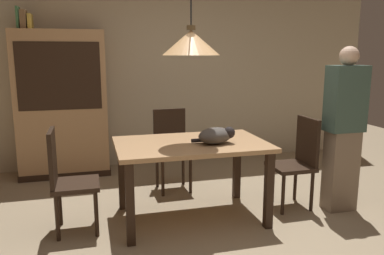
{
  "coord_description": "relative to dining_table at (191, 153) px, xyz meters",
  "views": [
    {
      "loc": [
        -1.0,
        -2.8,
        1.57
      ],
      "look_at": [
        -0.04,
        0.78,
        0.85
      ],
      "focal_mm": 36.0,
      "sensor_mm": 36.0,
      "label": 1
    }
  ],
  "objects": [
    {
      "name": "book_yellow_short",
      "position": [
        -1.54,
        1.74,
        1.29
      ],
      "size": [
        0.04,
        0.2,
        0.18
      ],
      "primitive_type": "cube",
      "color": "gold",
      "rests_on": "hutch_bookcase"
    },
    {
      "name": "book_green_slim",
      "position": [
        -1.67,
        1.74,
        1.33
      ],
      "size": [
        0.03,
        0.2,
        0.26
      ],
      "primitive_type": "cube",
      "color": "#427A4C",
      "rests_on": "hutch_bookcase"
    },
    {
      "name": "dining_table",
      "position": [
        0.0,
        0.0,
        0.0
      ],
      "size": [
        1.4,
        0.9,
        0.75
      ],
      "color": "tan",
      "rests_on": "ground"
    },
    {
      "name": "chair_far_back",
      "position": [
        -0.0,
        0.88,
        -0.14
      ],
      "size": [
        0.41,
        0.41,
        0.93
      ],
      "color": "black",
      "rests_on": "ground"
    },
    {
      "name": "chair_right_side",
      "position": [
        1.13,
        0.0,
        -0.14
      ],
      "size": [
        0.4,
        0.4,
        0.93
      ],
      "color": "black",
      "rests_on": "ground"
    },
    {
      "name": "back_wall",
      "position": [
        0.1,
        2.07,
        0.8
      ],
      "size": [
        6.4,
        0.1,
        2.9
      ],
      "primitive_type": "cube",
      "color": "beige",
      "rests_on": "ground"
    },
    {
      "name": "pendant_lamp",
      "position": [
        -0.0,
        0.0,
        1.01
      ],
      "size": [
        0.52,
        0.52,
        1.3
      ],
      "color": "#E0A86B"
    },
    {
      "name": "book_brown_thick",
      "position": [
        -1.61,
        1.74,
        1.31
      ],
      "size": [
        0.06,
        0.24,
        0.22
      ],
      "primitive_type": "cube",
      "color": "brown",
      "rests_on": "hutch_bookcase"
    },
    {
      "name": "ground",
      "position": [
        0.1,
        -0.58,
        -0.65
      ],
      "size": [
        10.0,
        10.0,
        0.0
      ],
      "primitive_type": "plane",
      "color": "#998466"
    },
    {
      "name": "cat_sleeping",
      "position": [
        0.21,
        -0.11,
        0.18
      ],
      "size": [
        0.4,
        0.31,
        0.16
      ],
      "color": "#4C4742",
      "rests_on": "dining_table"
    },
    {
      "name": "chair_left_side",
      "position": [
        -1.13,
        -0.0,
        -0.14
      ],
      "size": [
        0.4,
        0.4,
        0.93
      ],
      "color": "black",
      "rests_on": "ground"
    },
    {
      "name": "hutch_bookcase",
      "position": [
        -1.24,
        1.74,
        0.24
      ],
      "size": [
        1.12,
        0.45,
        1.85
      ],
      "color": "tan",
      "rests_on": "ground"
    },
    {
      "name": "person_standing",
      "position": [
        1.51,
        -0.18,
        0.17
      ],
      "size": [
        0.36,
        0.22,
        1.64
      ],
      "color": "#84705B",
      "rests_on": "ground"
    }
  ]
}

